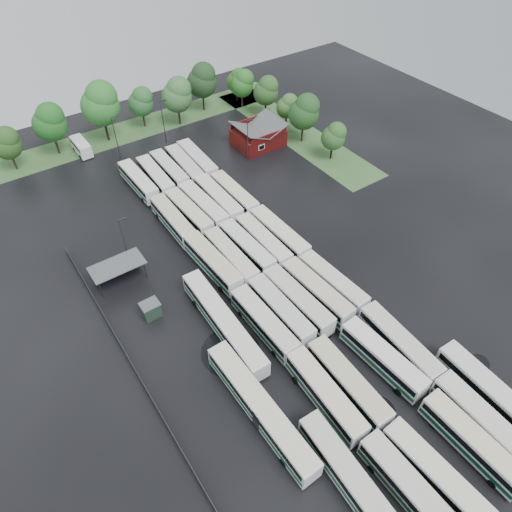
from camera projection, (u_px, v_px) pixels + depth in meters
ground at (292, 321)px, 66.36m from camera, size 160.00×160.00×0.00m
brick_building at (258, 137)px, 99.83m from camera, size 10.07×8.60×5.39m
wash_shed at (117, 266)px, 70.16m from camera, size 8.20×4.20×3.58m
utility_hut at (151, 309)px, 66.22m from camera, size 2.70×2.20×2.62m
grass_strip_north at (126, 132)px, 105.09m from camera, size 80.00×10.00×0.01m
grass_strip_east at (294, 132)px, 105.22m from camera, size 10.00×50.00×0.01m
west_fence at (126, 355)px, 61.60m from camera, size 0.10×50.00×1.20m
bus_r0c0 at (411, 490)px, 48.07m from camera, size 2.77×12.97×3.61m
bus_r0c1 at (435, 475)px, 49.18m from camera, size 3.31×13.08×3.61m
bus_r0c3 at (472, 442)px, 51.79m from camera, size 2.79×12.70×3.53m
bus_r0c4 at (484, 423)px, 53.24m from camera, size 3.18×13.36×3.70m
bus_r1c0 at (325, 394)px, 55.90m from camera, size 3.38×13.17×3.63m
bus_r1c1 at (348, 383)px, 57.01m from camera, size 3.30×13.31×3.68m
bus_r1c3 at (383, 358)px, 59.63m from camera, size 3.32×12.94×3.57m
bus_r1c4 at (399, 343)px, 61.20m from camera, size 3.45×13.27×3.66m
bus_r2c0 at (264, 323)px, 63.70m from camera, size 2.84×12.95×3.60m
bus_r2c1 at (280, 310)px, 65.30m from camera, size 2.77×12.87×3.58m
bus_r2c2 at (298, 301)px, 66.50m from camera, size 3.18×13.34×3.69m
bus_r2c3 at (316, 292)px, 67.74m from camera, size 3.37×13.30×3.67m
bus_r2c4 at (332, 283)px, 69.12m from camera, size 3.29×12.79×3.53m
bus_r3c0 at (213, 263)px, 72.04m from camera, size 3.30×13.39×3.70m
bus_r3c1 at (231, 257)px, 73.05m from camera, size 2.82×12.74×3.54m
bus_r3c2 at (247, 248)px, 74.61m from camera, size 2.97×12.75×3.53m
bus_r3c3 at (263, 242)px, 75.64m from camera, size 2.86×12.91×3.59m
bus_r3c4 at (279, 234)px, 76.84m from camera, size 3.05×13.36×3.71m
bus_r4c0 at (173, 220)px, 79.62m from camera, size 2.87×12.80×3.55m
bus_r4c1 at (189, 213)px, 81.03m from camera, size 3.11×12.81×3.54m
bus_r4c2 at (203, 206)px, 82.34m from camera, size 3.16×13.27×3.67m
bus_r4c3 at (218, 199)px, 83.67m from camera, size 3.03×13.38×3.71m
bus_r4c4 at (234, 195)px, 84.85m from camera, size 2.73×12.81×3.57m
bus_r5c0 at (139, 181)px, 87.90m from camera, size 2.88×12.69×3.52m
bus_r5c1 at (156, 177)px, 88.96m from camera, size 3.09×12.76×3.53m
bus_r5c2 at (170, 170)px, 90.60m from camera, size 2.87×12.63×3.50m
bus_r5c3 at (185, 166)px, 91.55m from camera, size 3.42×13.12×3.62m
bus_r5c4 at (197, 160)px, 92.98m from camera, size 3.34×13.25×3.66m
artic_bus_west_a at (362, 494)px, 47.82m from camera, size 3.65×19.14×3.53m
artic_bus_west_b at (223, 322)px, 63.72m from camera, size 3.36×19.61×3.62m
artic_bus_west_c at (260, 408)px, 54.61m from camera, size 2.96×19.61×3.63m
artic_bus_east at (509, 410)px, 54.37m from camera, size 3.54×20.00×3.70m
minibus at (81, 146)px, 97.55m from camera, size 2.62×6.74×2.93m
tree_north_0 at (7, 143)px, 90.05m from camera, size 5.74×5.74×9.51m
tree_north_1 at (50, 122)px, 93.50m from camera, size 6.92×6.92×11.46m
tree_north_2 at (101, 103)px, 96.45m from camera, size 8.21×8.21×13.59m
tree_north_3 at (141, 101)px, 102.74m from camera, size 5.74×5.74×9.50m
tree_north_4 at (178, 94)px, 102.57m from camera, size 6.87×6.87×11.38m
tree_north_5 at (202, 80)px, 107.57m from camera, size 7.03×7.03×11.65m
tree_north_6 at (237, 80)px, 112.53m from camera, size 5.01×5.01×8.30m
tree_east_0 at (334, 136)px, 93.46m from camera, size 5.00×5.00×8.28m
tree_east_1 at (305, 111)px, 97.32m from camera, size 6.64×6.64×10.99m
tree_east_2 at (288, 106)px, 103.29m from camera, size 4.83×4.82×7.98m
tree_east_3 at (267, 90)px, 106.45m from camera, size 5.85×5.85×9.70m
tree_east_4 at (243, 83)px, 109.80m from camera, size 5.64×5.64×9.35m
lamp_post_ne at (248, 138)px, 92.57m from camera, size 1.44×0.28×9.36m
lamp_post_nw at (124, 239)px, 70.86m from camera, size 1.45×0.28×9.41m
lamp_post_back_w at (116, 135)px, 93.28m from camera, size 1.46×0.28×9.49m
lamp_post_back_e at (163, 119)px, 98.02m from camera, size 1.49×0.29×9.69m
puddle_0 at (376, 412)px, 56.34m from camera, size 4.93×4.93×0.01m
puddle_1 at (454, 393)px, 58.16m from camera, size 2.58×2.58×0.01m
puddle_2 at (231, 352)px, 62.64m from camera, size 8.23×8.23×0.01m
puddle_3 at (319, 329)px, 65.34m from camera, size 4.31×4.31×0.01m
puddle_4 at (480, 362)px, 61.45m from camera, size 2.59×2.59×0.01m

